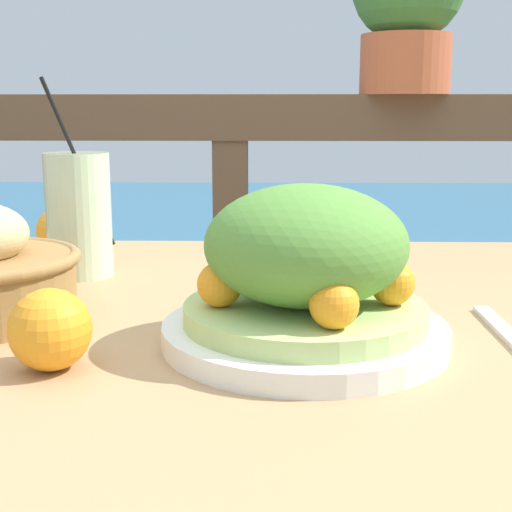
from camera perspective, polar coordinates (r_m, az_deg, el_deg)
patio_table at (r=0.76m, az=-5.38°, el=-12.81°), size 1.07×0.85×0.78m
railing_fence at (r=1.49m, az=-2.00°, el=0.69°), size 2.80×0.08×1.01m
sea_backdrop at (r=4.04m, az=0.07°, el=0.36°), size 12.00×4.00×0.37m
salad_plate at (r=0.63m, az=4.01°, el=-1.65°), size 0.26×0.26×0.14m
drink_glass at (r=0.92m, az=-13.98°, el=3.22°), size 0.08×0.08×0.25m
potted_plant at (r=1.50m, az=12.03°, el=19.07°), size 0.22×0.22×0.32m
fork at (r=0.70m, az=19.53°, el=-5.98°), size 0.02×0.18×0.00m
orange_near_basket at (r=1.05m, az=-15.22°, el=1.90°), size 0.07×0.07×0.07m
orange_near_glass at (r=0.60m, az=-16.14°, el=-5.68°), size 0.07×0.07×0.07m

